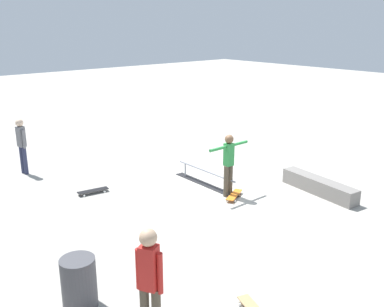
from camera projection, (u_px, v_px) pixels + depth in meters
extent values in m
plane|color=#ADA89E|center=(222.00, 188.00, 11.64)|extent=(60.00, 60.00, 0.00)
cube|color=black|center=(206.00, 185.00, 11.88)|extent=(2.40, 0.28, 0.01)
cylinder|color=gray|center=(229.00, 187.00, 11.17)|extent=(0.04, 0.04, 0.40)
cylinder|color=gray|center=(185.00, 170.00, 12.48)|extent=(0.04, 0.04, 0.40)
cylinder|color=gray|center=(206.00, 171.00, 11.76)|extent=(2.23, 0.08, 0.05)
cube|color=gray|center=(319.00, 186.00, 11.25)|extent=(2.26, 0.70, 0.40)
cylinder|color=brown|center=(230.00, 180.00, 11.09)|extent=(0.12, 0.12, 0.82)
cylinder|color=brown|center=(226.00, 181.00, 10.99)|extent=(0.12, 0.12, 0.82)
cube|color=#2D8C42|center=(229.00, 154.00, 10.84)|extent=(0.19, 0.21, 0.58)
sphere|color=brown|center=(229.00, 139.00, 10.72)|extent=(0.22, 0.22, 0.22)
cylinder|color=#2D8C42|center=(239.00, 143.00, 11.01)|extent=(0.08, 0.54, 0.07)
cylinder|color=#2D8C42|center=(218.00, 149.00, 10.54)|extent=(0.08, 0.54, 0.07)
cube|color=orange|center=(234.00, 195.00, 11.00)|extent=(0.53, 0.81, 0.02)
cylinder|color=white|center=(233.00, 192.00, 11.30)|extent=(0.05, 0.06, 0.05)
cylinder|color=white|center=(242.00, 194.00, 11.21)|extent=(0.05, 0.06, 0.05)
cylinder|color=white|center=(226.00, 200.00, 10.82)|extent=(0.05, 0.06, 0.05)
cylinder|color=white|center=(235.00, 201.00, 10.73)|extent=(0.05, 0.06, 0.05)
cylinder|color=#2D3351|center=(22.00, 159.00, 12.71)|extent=(0.14, 0.14, 0.83)
cylinder|color=#2D3351|center=(25.00, 161.00, 12.61)|extent=(0.14, 0.14, 0.83)
cube|color=slate|center=(21.00, 137.00, 12.46)|extent=(0.24, 0.22, 0.59)
sphere|color=beige|center=(19.00, 123.00, 12.34)|extent=(0.23, 0.23, 0.23)
cylinder|color=slate|center=(19.00, 137.00, 12.56)|extent=(0.09, 0.09, 0.55)
cylinder|color=slate|center=(24.00, 139.00, 12.38)|extent=(0.09, 0.09, 0.55)
cube|color=red|center=(149.00, 267.00, 5.68)|extent=(0.30, 0.29, 0.63)
sphere|color=tan|center=(148.00, 238.00, 5.56)|extent=(0.24, 0.24, 0.24)
cylinder|color=red|center=(139.00, 269.00, 5.75)|extent=(0.11, 0.11, 0.59)
cylinder|color=red|center=(160.00, 273.00, 5.65)|extent=(0.11, 0.11, 0.59)
cylinder|color=white|center=(240.00, 305.00, 6.80)|extent=(0.06, 0.05, 0.05)
cylinder|color=white|center=(252.00, 301.00, 6.89)|extent=(0.06, 0.05, 0.05)
cube|color=black|center=(93.00, 190.00, 11.27)|extent=(0.33, 0.82, 0.02)
cylinder|color=white|center=(102.00, 189.00, 11.52)|extent=(0.04, 0.06, 0.05)
cylinder|color=white|center=(105.00, 192.00, 11.33)|extent=(0.04, 0.06, 0.05)
cylinder|color=white|center=(82.00, 193.00, 11.25)|extent=(0.04, 0.06, 0.05)
cylinder|color=white|center=(84.00, 196.00, 11.06)|extent=(0.04, 0.06, 0.05)
cylinder|color=#47474C|center=(79.00, 283.00, 6.69)|extent=(0.55, 0.55, 0.84)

